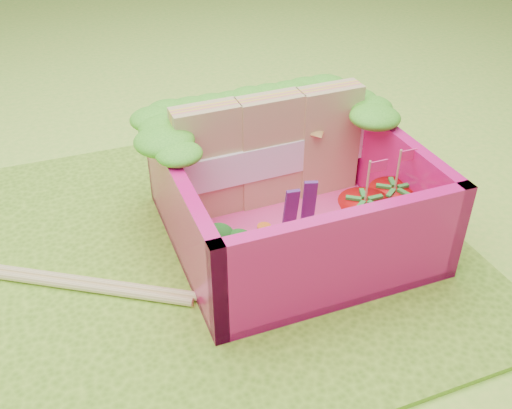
{
  "coord_description": "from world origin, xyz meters",
  "views": [
    {
      "loc": [
        -0.71,
        -2.43,
        2.0
      ],
      "look_at": [
        0.2,
        -0.08,
        0.28
      ],
      "focal_mm": 40.0,
      "sensor_mm": 36.0,
      "label": 1
    }
  ],
  "objects_px": {
    "bento_box": "(291,193)",
    "strawberry_left": "(362,223)",
    "sandwich_stack": "(270,151)",
    "broccoli": "(220,248)",
    "chopsticks": "(3,272)",
    "strawberry_right": "(392,210)"
  },
  "relations": [
    {
      "from": "bento_box",
      "to": "strawberry_left",
      "type": "bearing_deg",
      "value": -45.14
    },
    {
      "from": "sandwich_stack",
      "to": "broccoli",
      "type": "relative_size",
      "value": 3.62
    },
    {
      "from": "bento_box",
      "to": "strawberry_left",
      "type": "xyz_separation_m",
      "value": [
        0.29,
        -0.29,
        -0.08
      ]
    },
    {
      "from": "chopsticks",
      "to": "strawberry_right",
      "type": "bearing_deg",
      "value": -12.29
    },
    {
      "from": "strawberry_left",
      "to": "strawberry_right",
      "type": "bearing_deg",
      "value": 13.59
    },
    {
      "from": "broccoli",
      "to": "strawberry_left",
      "type": "distance_m",
      "value": 0.78
    },
    {
      "from": "sandwich_stack",
      "to": "chopsticks",
      "type": "height_order",
      "value": "sandwich_stack"
    },
    {
      "from": "broccoli",
      "to": "strawberry_right",
      "type": "height_order",
      "value": "strawberry_right"
    },
    {
      "from": "broccoli",
      "to": "strawberry_right",
      "type": "distance_m",
      "value": 0.99
    },
    {
      "from": "strawberry_left",
      "to": "chopsticks",
      "type": "relative_size",
      "value": 0.28
    },
    {
      "from": "sandwich_stack",
      "to": "strawberry_left",
      "type": "bearing_deg",
      "value": -64.7
    },
    {
      "from": "sandwich_stack",
      "to": "strawberry_right",
      "type": "bearing_deg",
      "value": -47.87
    },
    {
      "from": "sandwich_stack",
      "to": "strawberry_left",
      "type": "height_order",
      "value": "sandwich_stack"
    },
    {
      "from": "strawberry_left",
      "to": "chopsticks",
      "type": "bearing_deg",
      "value": 164.81
    },
    {
      "from": "bento_box",
      "to": "strawberry_left",
      "type": "relative_size",
      "value": 2.49
    },
    {
      "from": "sandwich_stack",
      "to": "strawberry_right",
      "type": "height_order",
      "value": "sandwich_stack"
    },
    {
      "from": "bento_box",
      "to": "sandwich_stack",
      "type": "relative_size",
      "value": 1.08
    },
    {
      "from": "sandwich_stack",
      "to": "broccoli",
      "type": "bearing_deg",
      "value": -130.68
    },
    {
      "from": "bento_box",
      "to": "sandwich_stack",
      "type": "bearing_deg",
      "value": 89.12
    },
    {
      "from": "bento_box",
      "to": "sandwich_stack",
      "type": "xyz_separation_m",
      "value": [
        0.0,
        0.31,
        0.1
      ]
    },
    {
      "from": "strawberry_right",
      "to": "chopsticks",
      "type": "distance_m",
      "value": 2.08
    },
    {
      "from": "strawberry_left",
      "to": "strawberry_right",
      "type": "xyz_separation_m",
      "value": [
        0.21,
        0.05,
        -0.0
      ]
    }
  ]
}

